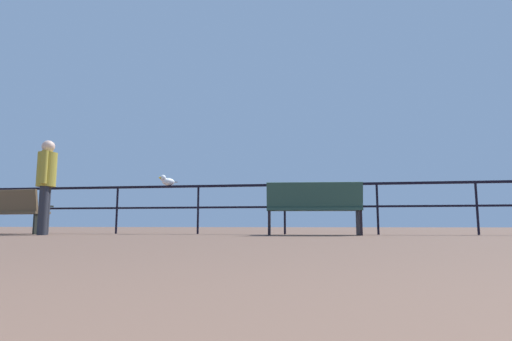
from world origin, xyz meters
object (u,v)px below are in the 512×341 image
Objects in this scene: bench_near_left at (314,206)px; person_by_bench at (46,180)px; seagull_on_rail at (167,181)px; bench_far_left at (7,209)px.

person_by_bench is (-4.99, -0.58, 0.49)m from bench_near_left.
person_by_bench is 2.30m from seagull_on_rail.
person_by_bench reaches higher than bench_near_left.
bench_near_left is at bearing 6.60° from person_by_bench.
person_by_bench is at bearing -24.76° from bench_far_left.
seagull_on_rail is (1.91, 1.28, 0.09)m from person_by_bench.
bench_near_left is 0.98× the size of person_by_bench.
bench_far_left is at bearing -167.67° from seagull_on_rail.
seagull_on_rail is (3.17, 0.69, 0.61)m from bench_far_left.
bench_far_left is at bearing 179.94° from bench_near_left.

